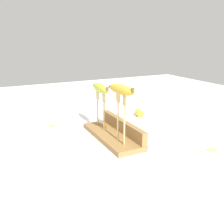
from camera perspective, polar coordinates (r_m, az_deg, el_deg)
The scene contains 10 objects.
ground_plane at distance 1.12m, azimuth 0.00°, elevation -5.99°, with size 3.00×3.00×0.00m, color silver.
wooden_board at distance 1.12m, azimuth 0.00°, elevation -5.47°, with size 0.37×0.13×0.02m, color olive.
board_backstop at distance 1.13m, azimuth 2.42°, elevation -3.20°, with size 0.36×0.03×0.05m, color olive.
fork_stand_left at distance 1.16m, azimuth -2.58°, elevation 1.21°, with size 0.10×0.01×0.17m.
fork_stand_right at distance 0.99m, azimuth 2.09°, elevation -0.58°, with size 0.08×0.01×0.20m.
banana_raised_left at distance 1.14m, azimuth -2.64°, elevation 5.45°, with size 0.17×0.04×0.04m.
banana_raised_right at distance 0.96m, azimuth 2.15°, elevation 5.13°, with size 0.16×0.06×0.04m.
fork_fallen_near at distance 1.33m, azimuth -13.91°, elevation -2.58°, with size 0.16×0.04×0.01m.
fork_fallen_far at distance 1.06m, azimuth 20.22°, elevation -8.26°, with size 0.04×0.16×0.01m.
banana_chunk_near at distance 1.43m, azimuth 6.21°, elevation -0.22°, with size 0.06×0.05×0.04m.
Camera 1 is at (0.93, -0.46, 0.43)m, focal length 40.19 mm.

